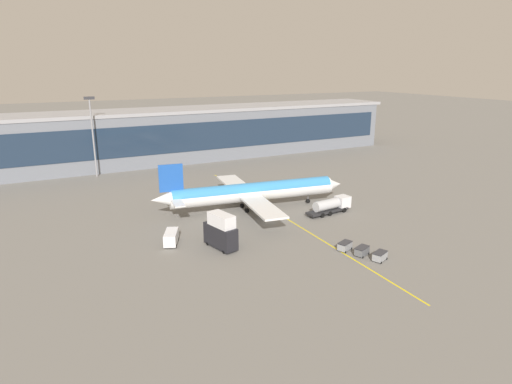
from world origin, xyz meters
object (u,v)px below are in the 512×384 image
object	(u,v)px
main_airliner	(253,192)
baggage_cart_1	(362,251)
baggage_cart_2	(345,246)
crew_van	(171,237)
baggage_cart_0	(380,256)
catering_lift	(221,231)
fuel_tanker	(331,205)

from	to	relation	value
main_airliner	baggage_cart_1	world-z (taller)	main_airliner
main_airliner	baggage_cart_2	xyz separation A→B (m)	(3.75, -27.16, -3.21)
main_airliner	crew_van	distance (m)	24.44
baggage_cart_0	baggage_cart_1	world-z (taller)	same
baggage_cart_1	baggage_cart_2	size ratio (longest dim) A/B	1.00
crew_van	baggage_cart_2	xyz separation A→B (m)	(25.50, -16.33, -0.53)
catering_lift	main_airliner	bearing A→B (deg)	48.40
main_airliner	crew_van	xyz separation A→B (m)	(-21.75, -10.83, -2.68)
crew_van	baggage_cart_1	xyz separation A→B (m)	(26.70, -19.30, -0.53)
fuel_tanker	crew_van	size ratio (longest dim) A/B	2.03
baggage_cart_0	crew_van	bearing A→B (deg)	141.39
baggage_cart_1	main_airliner	bearing A→B (deg)	99.33
main_airliner	catering_lift	bearing A→B (deg)	-131.60
catering_lift	baggage_cart_1	bearing A→B (deg)	-34.96
main_airliner	baggage_cart_2	distance (m)	27.61
fuel_tanker	baggage_cart_2	bearing A→B (deg)	-120.35
fuel_tanker	baggage_cart_0	size ratio (longest dim) A/B	3.63
main_airliner	crew_van	world-z (taller)	main_airliner
fuel_tanker	baggage_cart_1	xyz separation A→B (m)	(-8.79, -20.02, -0.96)
crew_van	baggage_cart_2	world-z (taller)	crew_van
main_airliner	baggage_cart_0	world-z (taller)	main_airliner
main_airliner	baggage_cart_1	xyz separation A→B (m)	(4.95, -30.13, -3.21)
main_airliner	baggage_cart_0	size ratio (longest dim) A/B	14.35
catering_lift	baggage_cart_2	size ratio (longest dim) A/B	2.37
fuel_tanker	baggage_cart_1	size ratio (longest dim) A/B	3.63
crew_van	baggage_cart_1	distance (m)	32.95
fuel_tanker	main_airliner	bearing A→B (deg)	143.64
baggage_cart_1	baggage_cart_2	distance (m)	3.20
main_airliner	baggage_cart_2	bearing A→B (deg)	-82.13
baggage_cart_0	baggage_cart_1	size ratio (longest dim) A/B	1.00
baggage_cart_0	baggage_cart_2	size ratio (longest dim) A/B	1.00
baggage_cart_1	baggage_cart_2	world-z (taller)	same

